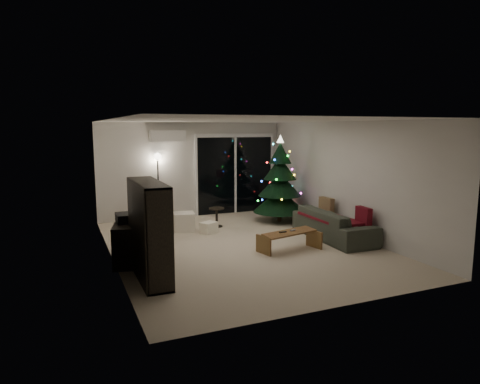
# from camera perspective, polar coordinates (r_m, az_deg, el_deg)

# --- Properties ---
(room) EXTENTS (6.50, 7.51, 2.60)m
(room) POSITION_cam_1_polar(r_m,az_deg,el_deg) (10.01, -0.80, 0.86)
(room) COLOR beige
(room) RESTS_ON ground
(bookshelf) EXTENTS (0.78, 1.59, 1.54)m
(bookshelf) POSITION_cam_1_polar(r_m,az_deg,el_deg) (6.81, -13.59, -5.17)
(bookshelf) COLOR black
(bookshelf) RESTS_ON floor
(media_cabinet) EXTENTS (0.69, 1.22, 0.72)m
(media_cabinet) POSITION_cam_1_polar(r_m,az_deg,el_deg) (7.88, -14.71, -6.43)
(media_cabinet) COLOR black
(media_cabinet) RESTS_ON floor
(stereo) EXTENTS (0.36, 0.43, 0.15)m
(stereo) POSITION_cam_1_polar(r_m,az_deg,el_deg) (7.78, -14.83, -3.33)
(stereo) COLOR black
(stereo) RESTS_ON media_cabinet
(armchair) EXTENTS (1.00, 1.02, 0.78)m
(armchair) POSITION_cam_1_polar(r_m,az_deg,el_deg) (10.51, -11.21, -2.39)
(armchair) COLOR #433524
(armchair) RESTS_ON floor
(ottoman) EXTENTS (0.55, 0.55, 0.42)m
(ottoman) POSITION_cam_1_polar(r_m,az_deg,el_deg) (9.98, -7.48, -3.94)
(ottoman) COLOR white
(ottoman) RESTS_ON floor
(cardboard_box_a) EXTENTS (0.54, 0.47, 0.33)m
(cardboard_box_a) POSITION_cam_1_polar(r_m,az_deg,el_deg) (9.03, -10.92, -5.65)
(cardboard_box_a) COLOR white
(cardboard_box_a) RESTS_ON floor
(cardboard_box_b) EXTENTS (0.44, 0.41, 0.25)m
(cardboard_box_b) POSITION_cam_1_polar(r_m,az_deg,el_deg) (9.70, -4.18, -4.76)
(cardboard_box_b) COLOR white
(cardboard_box_b) RESTS_ON floor
(side_table) EXTENTS (0.43, 0.43, 0.46)m
(side_table) POSITION_cam_1_polar(r_m,az_deg,el_deg) (10.29, -3.13, -3.38)
(side_table) COLOR black
(side_table) RESTS_ON floor
(floor_lamp) EXTENTS (0.26, 0.26, 1.65)m
(floor_lamp) POSITION_cam_1_polar(r_m,az_deg,el_deg) (11.21, -10.83, 0.57)
(floor_lamp) COLOR black
(floor_lamp) RESTS_ON floor
(sofa) EXTENTS (0.92, 2.18, 0.63)m
(sofa) POSITION_cam_1_polar(r_m,az_deg,el_deg) (9.39, 12.38, -4.20)
(sofa) COLOR #3F483A
(sofa) RESTS_ON floor
(sofa_throw) EXTENTS (0.67, 1.55, 0.05)m
(sofa_throw) POSITION_cam_1_polar(r_m,az_deg,el_deg) (9.31, 11.91, -3.42)
(sofa_throw) COLOR #5A1312
(sofa_throw) RESTS_ON sofa
(cushion_a) EXTENTS (0.16, 0.42, 0.41)m
(cushion_a) POSITION_cam_1_polar(r_m,az_deg,el_deg) (10.00, 11.45, -1.91)
(cushion_a) COLOR olive
(cushion_a) RESTS_ON sofa
(cushion_b) EXTENTS (0.15, 0.42, 0.41)m
(cushion_b) POSITION_cam_1_polar(r_m,az_deg,el_deg) (8.99, 16.14, -3.26)
(cushion_b) COLOR #5A1312
(cushion_b) RESTS_ON sofa
(coffee_table) EXTENTS (1.24, 0.67, 0.37)m
(coffee_table) POSITION_cam_1_polar(r_m,az_deg,el_deg) (8.37, 6.62, -6.53)
(coffee_table) COLOR brown
(coffee_table) RESTS_ON floor
(remote_a) EXTENTS (0.15, 0.04, 0.02)m
(remote_a) POSITION_cam_1_polar(r_m,az_deg,el_deg) (8.25, 5.73, -5.33)
(remote_a) COLOR black
(remote_a) RESTS_ON coffee_table
(remote_b) EXTENTS (0.14, 0.08, 0.02)m
(remote_b) POSITION_cam_1_polar(r_m,az_deg,el_deg) (8.41, 7.07, -5.08)
(remote_b) COLOR slate
(remote_b) RESTS_ON coffee_table
(christmas_tree) EXTENTS (1.57, 1.57, 2.17)m
(christmas_tree) POSITION_cam_1_polar(r_m,az_deg,el_deg) (10.78, 5.34, 1.76)
(christmas_tree) COLOR black
(christmas_tree) RESTS_ON floor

